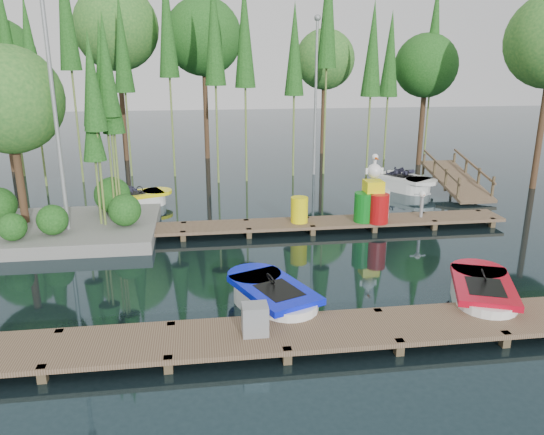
{
  "coord_description": "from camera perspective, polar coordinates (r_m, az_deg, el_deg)",
  "views": [
    {
      "loc": [
        -1.45,
        -13.59,
        5.4
      ],
      "look_at": [
        0.5,
        0.5,
        1.1
      ],
      "focal_mm": 35.0,
      "sensor_mm": 36.0,
      "label": 1
    }
  ],
  "objects": [
    {
      "name": "tree_screen",
      "position": [
        24.2,
        -9.77,
        18.29
      ],
      "size": [
        34.42,
        18.53,
        10.31
      ],
      "color": "#48301E",
      "rests_on": "ground"
    },
    {
      "name": "utility_cabinet",
      "position": [
        10.32,
        -1.84,
        -10.89
      ],
      "size": [
        0.49,
        0.42,
        0.6
      ],
      "primitive_type": "cube",
      "color": "gray",
      "rests_on": "near_dock"
    },
    {
      "name": "boat_white_far",
      "position": [
        23.21,
        13.93,
        3.63
      ],
      "size": [
        2.65,
        3.08,
        1.35
      ],
      "rotation": [
        0.0,
        0.0,
        -0.28
      ],
      "color": "white",
      "rests_on": "ground"
    },
    {
      "name": "yellow_barrel",
      "position": [
        17.04,
        2.96,
        0.84
      ],
      "size": [
        0.55,
        0.55,
        0.83
      ],
      "primitive_type": "cylinder",
      "color": "#FFEE0D",
      "rests_on": "far_dock"
    },
    {
      "name": "ramp",
      "position": [
        23.15,
        19.19,
        3.88
      ],
      "size": [
        1.5,
        3.94,
        1.49
      ],
      "color": "brown",
      "rests_on": "ground"
    },
    {
      "name": "far_dock",
      "position": [
        17.07,
        0.74,
        -0.81
      ],
      "size": [
        15.0,
        1.2,
        0.5
      ],
      "color": "brown",
      "rests_on": "ground"
    },
    {
      "name": "seagull_post",
      "position": [
        18.21,
        15.85,
        1.87
      ],
      "size": [
        0.56,
        0.3,
        0.89
      ],
      "color": "gray",
      "rests_on": "far_dock"
    },
    {
      "name": "lamp_rear",
      "position": [
        25.21,
        4.75,
        14.17
      ],
      "size": [
        0.3,
        0.3,
        7.25
      ],
      "color": "gray",
      "rests_on": "ground"
    },
    {
      "name": "boat_yellow_far",
      "position": [
        20.69,
        -14.22,
        1.91
      ],
      "size": [
        2.7,
        1.96,
        1.23
      ],
      "rotation": [
        0.0,
        0.0,
        0.04
      ],
      "color": "white",
      "rests_on": "ground"
    },
    {
      "name": "drum_cluster",
      "position": [
        17.44,
        10.92,
        1.71
      ],
      "size": [
        1.27,
        1.16,
        2.19
      ],
      "color": "#0C7118",
      "rests_on": "far_dock"
    },
    {
      "name": "island",
      "position": [
        17.7,
        -23.97,
        8.2
      ],
      "size": [
        6.2,
        4.2,
        6.75
      ],
      "color": "gray",
      "rests_on": "ground"
    },
    {
      "name": "lamp_island",
      "position": [
        16.63,
        -22.45,
        11.66
      ],
      "size": [
        0.3,
        0.3,
        7.25
      ],
      "color": "gray",
      "rests_on": "ground"
    },
    {
      "name": "ground_plane",
      "position": [
        14.69,
        -1.67,
        -4.75
      ],
      "size": [
        90.0,
        90.0,
        0.0
      ],
      "primitive_type": "plane",
      "color": "#1A2C32"
    },
    {
      "name": "near_dock",
      "position": [
        10.55,
        1.07,
        -12.48
      ],
      "size": [
        18.0,
        1.5,
        0.5
      ],
      "color": "brown",
      "rests_on": "ground"
    },
    {
      "name": "boat_red",
      "position": [
        12.97,
        21.66,
        -7.74
      ],
      "size": [
        2.18,
        3.04,
        0.94
      ],
      "rotation": [
        0.0,
        0.0,
        -0.37
      ],
      "color": "white",
      "rests_on": "ground"
    },
    {
      "name": "boat_blue",
      "position": [
        11.89,
        0.07,
        -8.73
      ],
      "size": [
        2.22,
        3.04,
        0.93
      ],
      "rotation": [
        0.0,
        0.0,
        0.4
      ],
      "color": "white",
      "rests_on": "ground"
    }
  ]
}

